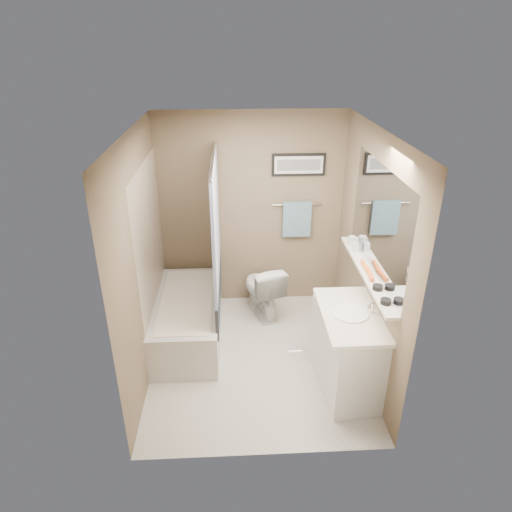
{
  "coord_description": "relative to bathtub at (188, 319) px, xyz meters",
  "views": [
    {
      "loc": [
        -0.22,
        -3.91,
        3.14
      ],
      "look_at": [
        0.0,
        0.15,
        1.15
      ],
      "focal_mm": 32.0,
      "sensor_mm": 36.0,
      "label": 1
    }
  ],
  "objects": [
    {
      "name": "wall_front",
      "position": [
        0.75,
        -1.64,
        0.95
      ],
      "size": [
        2.2,
        0.04,
        2.4
      ],
      "primitive_type": "cube",
      "color": "brown",
      "rests_on": "ground"
    },
    {
      "name": "tub_rim",
      "position": [
        -0.0,
        0.0,
        0.25
      ],
      "size": [
        0.56,
        1.36,
        0.02
      ],
      "primitive_type": "cube",
      "color": "white",
      "rests_on": "bathtub"
    },
    {
      "name": "art_frame",
      "position": [
        1.3,
        0.82,
        1.53
      ],
      "size": [
        0.62,
        0.02,
        0.26
      ],
      "primitive_type": "cube",
      "color": "black",
      "rests_on": "wall_back"
    },
    {
      "name": "curtain_lower",
      "position": [
        0.35,
        0.09,
        0.33
      ],
      "size": [
        0.03,
        1.45,
        0.36
      ],
      "primitive_type": "cube",
      "color": "#22333F",
      "rests_on": "curtain_rod"
    },
    {
      "name": "candle_bowl_near",
      "position": [
        1.79,
        -1.15,
        0.89
      ],
      "size": [
        0.09,
        0.09,
        0.04
      ],
      "primitive_type": "cylinder",
      "color": "black",
      "rests_on": "shelf"
    },
    {
      "name": "ceiling",
      "position": [
        0.75,
        -0.41,
        2.13
      ],
      "size": [
        2.2,
        2.5,
        0.04
      ],
      "primitive_type": "cube",
      "color": "silver",
      "rests_on": "wall_back"
    },
    {
      "name": "wall_left",
      "position": [
        -0.33,
        -0.41,
        0.95
      ],
      "size": [
        0.04,
        2.5,
        2.4
      ],
      "primitive_type": "cube",
      "color": "brown",
      "rests_on": "ground"
    },
    {
      "name": "shelf",
      "position": [
        1.79,
        -0.56,
        0.85
      ],
      "size": [
        0.12,
        1.6,
        0.03
      ],
      "primitive_type": "cube",
      "color": "silver",
      "rests_on": "wall_right"
    },
    {
      "name": "faucet_knob",
      "position": [
        1.78,
        -0.77,
        0.62
      ],
      "size": [
        0.05,
        0.05,
        0.05
      ],
      "primitive_type": "sphere",
      "color": "white",
      "rests_on": "countertop"
    },
    {
      "name": "ground",
      "position": [
        0.75,
        -0.41,
        -0.25
      ],
      "size": [
        2.5,
        2.5,
        0.0
      ],
      "primitive_type": "plane",
      "color": "beige",
      "rests_on": "ground"
    },
    {
      "name": "bathtub",
      "position": [
        0.0,
        0.0,
        0.0
      ],
      "size": [
        0.7,
        1.5,
        0.5
      ],
      "primitive_type": "cube",
      "rotation": [
        0.0,
        0.0,
        -0.0
      ],
      "color": "silver",
      "rests_on": "ground"
    },
    {
      "name": "towel_bar",
      "position": [
        1.3,
        0.8,
        1.05
      ],
      "size": [
        0.6,
        0.02,
        0.02
      ],
      "primitive_type": "cylinder",
      "rotation": [
        0.0,
        1.57,
        0.0
      ],
      "color": "silver",
      "rests_on": "wall_back"
    },
    {
      "name": "toilet",
      "position": [
        0.86,
        0.47,
        0.09
      ],
      "size": [
        0.58,
        0.76,
        0.69
      ],
      "primitive_type": "imported",
      "rotation": [
        0.0,
        0.0,
        3.47
      ],
      "color": "white",
      "rests_on": "ground"
    },
    {
      "name": "glass_jar",
      "position": [
        1.79,
        0.02,
        0.92
      ],
      "size": [
        0.08,
        0.08,
        0.1
      ],
      "primitive_type": "cylinder",
      "color": "silver",
      "rests_on": "shelf"
    },
    {
      "name": "art_image",
      "position": [
        1.3,
        0.8,
        1.53
      ],
      "size": [
        0.5,
        0.0,
        0.13
      ],
      "primitive_type": "cube",
      "color": "#595959",
      "rests_on": "art_mat"
    },
    {
      "name": "vanity",
      "position": [
        1.6,
        -0.87,
        0.15
      ],
      "size": [
        0.58,
        0.94,
        0.8
      ],
      "primitive_type": "cube",
      "rotation": [
        0.0,
        0.0,
        0.09
      ],
      "color": "white",
      "rests_on": "ground"
    },
    {
      "name": "tile_surround",
      "position": [
        -0.34,
        0.09,
        0.75
      ],
      "size": [
        0.02,
        1.55,
        2.0
      ],
      "primitive_type": "cube",
      "color": "beige",
      "rests_on": "wall_left"
    },
    {
      "name": "curtain_rod",
      "position": [
        0.35,
        0.09,
        1.8
      ],
      "size": [
        0.02,
        1.55,
        0.02
      ],
      "primitive_type": "cylinder",
      "rotation": [
        1.57,
        0.0,
        0.0
      ],
      "color": "silver",
      "rests_on": "wall_left"
    },
    {
      "name": "hair_brush_back",
      "position": [
        1.79,
        -0.52,
        0.89
      ],
      "size": [
        0.04,
        0.22,
        0.04
      ],
      "primitive_type": "cylinder",
      "rotation": [
        1.57,
        0.0,
        0.0
      ],
      "color": "orange",
      "rests_on": "shelf"
    },
    {
      "name": "curtain_upper",
      "position": [
        0.35,
        0.09,
        1.15
      ],
      "size": [
        0.03,
        1.45,
        1.28
      ],
      "primitive_type": "cube",
      "color": "white",
      "rests_on": "curtain_rod"
    },
    {
      "name": "wall_right",
      "position": [
        1.83,
        -0.41,
        0.95
      ],
      "size": [
        0.04,
        2.5,
        2.4
      ],
      "primitive_type": "cube",
      "color": "brown",
      "rests_on": "ground"
    },
    {
      "name": "art_mat",
      "position": [
        1.3,
        0.81,
        1.53
      ],
      "size": [
        0.56,
        0.0,
        0.2
      ],
      "primitive_type": "cube",
      "color": "white",
      "rests_on": "art_frame"
    },
    {
      "name": "soap_bottle",
      "position": [
        1.79,
        -0.12,
        0.94
      ],
      "size": [
        0.07,
        0.07,
        0.14
      ],
      "primitive_type": "imported",
      "rotation": [
        0.0,
        0.0,
        -0.13
      ],
      "color": "#999999",
      "rests_on": "shelf"
    },
    {
      "name": "mirror",
      "position": [
        1.84,
        -0.56,
        1.37
      ],
      "size": [
        0.02,
        1.6,
        1.0
      ],
      "primitive_type": "cube",
      "color": "silver",
      "rests_on": "wall_right"
    },
    {
      "name": "towel",
      "position": [
        1.3,
        0.78,
        0.87
      ],
      "size": [
        0.34,
        0.05,
        0.44
      ],
      "primitive_type": "cube",
      "color": "#8AB8C9",
      "rests_on": "towel_bar"
    },
    {
      "name": "door_handle",
      "position": [
        0.97,
        -1.6,
        0.75
      ],
      "size": [
        0.1,
        0.02,
        0.02
      ],
      "primitive_type": "cylinder",
      "rotation": [
        0.0,
        1.57,
        0.0
      ],
      "color": "silver",
      "rests_on": "door"
    },
    {
      "name": "door",
      "position": [
        1.3,
        -1.65,
        0.75
      ],
      "size": [
        0.8,
        0.02,
        2.0
      ],
      "primitive_type": "cube",
      "color": "silver",
      "rests_on": "wall_front"
    },
    {
      "name": "countertop",
      "position": [
        1.59,
        -0.87,
        0.57
      ],
      "size": [
        0.54,
        0.96,
        0.04
      ],
      "primitive_type": "cube",
      "color": "white",
      "rests_on": "vanity"
    },
    {
      "name": "pink_comb",
      "position": [
        1.79,
        -0.38,
        0.87
      ],
      "size": [
        0.05,
        0.16,
        0.01
      ],
      "primitive_type": "cube",
      "rotation": [
        0.0,
        0.0,
        -0.14
      ],
      "color": "pink",
      "rests_on": "shelf"
    },
    {
      "name": "faucet_spout",
      "position": [
        1.78,
        -0.87,
        0.64
      ],
      "size": [
        0.02,
        0.02,
        0.1
      ],
      "primitive_type": "cylinder",
      "color": "white",
      "rests_on": "countertop"
    },
    {
      "name": "wall_back",
      "position": [
        0.75,
        0.82,
        0.95
      ],
      "size": [
        2.2,
        0.04,
        2.4
      ],
      "primitive_type": "cube",
      "color": "brown",
      "rests_on": "ground"
    },
    {
      "name": "hair_brush_front",
      "position": [
        1.79,
        -0.68,
        0.89
      ],
      "size": [
        0.06,
        0.22,
        0.04
      ],
      "primitive_type": "cylinder",
      "rotation": [
        1.57,
        0.0,
        -0.11
      ],
      "color": "orange",
      "rests_on": "shelf"
    },
    {
      "name": "sink_basin",
      "position": [
        1.58,
        -0.87,
        0.6
      ],
      "size": [
        0.34,
        0.34,
        0.01
      ],
      "primitive_type": "cylinder",
      "color": "white",
      "rests_on": "countertop"
    },
    {
      "name": "candle_bowl_far",
      "position": [
        1.79,
        -0.91,
        0.89
      ],
      "size": [
        0.09,
        0.09,
        0.04
      ],
      "primitive_type": "cylinder",
      "color": "black",
      "rests_on": "shelf"
    }
  ]
}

